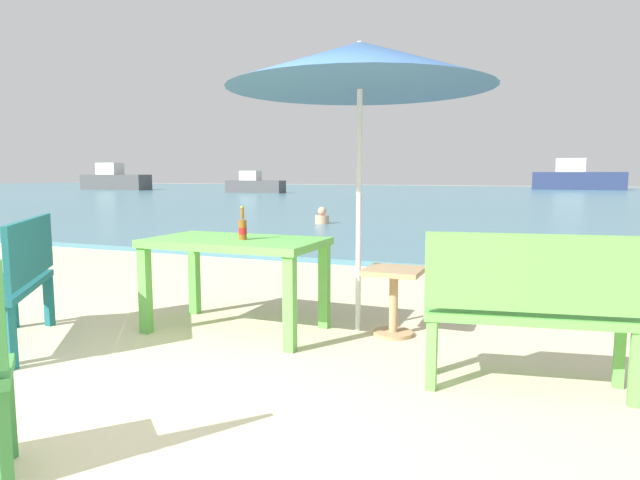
% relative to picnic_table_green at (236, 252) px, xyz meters
% --- Properties ---
extents(ground_plane, '(120.00, 120.00, 0.00)m').
position_rel_picnic_table_green_xyz_m(ground_plane, '(0.35, -1.59, -0.65)').
color(ground_plane, beige).
extents(sea_water, '(120.00, 50.00, 0.08)m').
position_rel_picnic_table_green_xyz_m(sea_water, '(0.35, 28.41, -0.61)').
color(sea_water, teal).
rests_on(sea_water, ground_plane).
extents(picnic_table_green, '(1.40, 0.80, 0.76)m').
position_rel_picnic_table_green_xyz_m(picnic_table_green, '(0.00, 0.00, 0.00)').
color(picnic_table_green, '#60B24C').
rests_on(picnic_table_green, ground_plane).
extents(beer_bottle_amber, '(0.07, 0.07, 0.26)m').
position_rel_picnic_table_green_xyz_m(beer_bottle_amber, '(0.09, -0.04, 0.20)').
color(beer_bottle_amber, brown).
rests_on(beer_bottle_amber, picnic_table_green).
extents(patio_umbrella, '(2.10, 2.10, 2.30)m').
position_rel_picnic_table_green_xyz_m(patio_umbrella, '(0.93, 0.37, 1.47)').
color(patio_umbrella, silver).
rests_on(patio_umbrella, ground_plane).
extents(side_table_wood, '(0.44, 0.44, 0.54)m').
position_rel_picnic_table_green_xyz_m(side_table_wood, '(1.23, 0.34, -0.30)').
color(side_table_wood, tan).
rests_on(side_table_wood, ground_plane).
extents(bench_teal_center, '(0.99, 1.18, 0.95)m').
position_rel_picnic_table_green_xyz_m(bench_teal_center, '(-1.28, -0.95, -0.11)').
color(bench_teal_center, '#196066').
rests_on(bench_teal_center, ground_plane).
extents(bench_green_right, '(1.24, 0.55, 0.95)m').
position_rel_picnic_table_green_xyz_m(bench_green_right, '(2.25, -0.52, -0.11)').
color(bench_green_right, '#60B24C').
rests_on(bench_green_right, ground_plane).
extents(swimmer_person, '(0.34, 0.34, 0.41)m').
position_rel_picnic_table_green_xyz_m(swimmer_person, '(-2.64, 8.57, -0.41)').
color(swimmer_person, tan).
rests_on(swimmer_person, sea_water).
extents(boat_cargo_ship, '(5.55, 1.51, 2.02)m').
position_rel_picnic_table_green_xyz_m(boat_cargo_ship, '(-27.76, 29.43, 0.16)').
color(boat_cargo_ship, '#4C4C4C').
rests_on(boat_cargo_ship, sea_water).
extents(boat_tanker, '(3.81, 1.04, 1.39)m').
position_rel_picnic_table_green_xyz_m(boat_tanker, '(-14.69, 27.34, -0.07)').
color(boat_tanker, '#4C4C4C').
rests_on(boat_tanker, sea_water).
extents(boat_ferry, '(6.50, 1.77, 2.37)m').
position_rel_picnic_table_green_xyz_m(boat_ferry, '(4.68, 42.69, 0.28)').
color(boat_ferry, navy).
rests_on(boat_ferry, sea_water).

